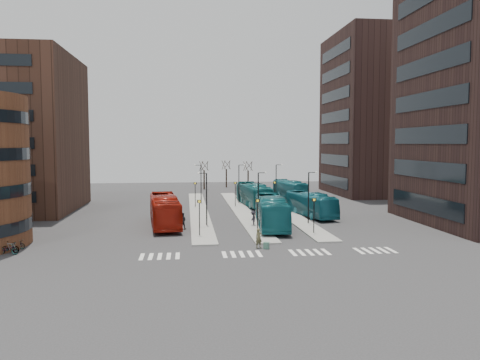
{
  "coord_description": "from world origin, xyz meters",
  "views": [
    {
      "loc": [
        -5.71,
        -35.45,
        9.53
      ],
      "look_at": [
        0.95,
        22.23,
        5.0
      ],
      "focal_mm": 35.0,
      "sensor_mm": 36.0,
      "label": 1
    }
  ],
  "objects": [
    {
      "name": "bicycle_far",
      "position": [
        -21.0,
        8.42,
        0.4
      ],
      "size": [
        1.62,
        1.0,
        0.8
      ],
      "primitive_type": "imported",
      "rotation": [
        0.0,
        0.0,
        1.24
      ],
      "color": "gray",
      "rests_on": "ground"
    },
    {
      "name": "commuter_a",
      "position": [
        -6.18,
        16.48,
        0.92
      ],
      "size": [
        0.98,
        0.81,
        1.85
      ],
      "primitive_type": "imported",
      "rotation": [
        0.0,
        0.0,
        3.01
      ],
      "color": "black",
      "rests_on": "ground"
    },
    {
      "name": "crosswalk_stripes",
      "position": [
        1.75,
        4.0,
        0.01
      ],
      "size": [
        22.35,
        2.4,
        0.01
      ],
      "color": "silver",
      "rests_on": "ground"
    },
    {
      "name": "teal_bus_a",
      "position": [
        3.91,
        16.55,
        1.78
      ],
      "size": [
        4.22,
        13.04,
        3.57
      ],
      "primitive_type": "imported",
      "rotation": [
        0.0,
        0.0,
        -0.1
      ],
      "color": "#146068",
      "rests_on": "ground"
    },
    {
      "name": "bicycle_near",
      "position": [
        -21.0,
        6.18,
        0.49
      ],
      "size": [
        1.97,
        1.05,
        0.98
      ],
      "primitive_type": "imported",
      "rotation": [
        0.0,
        0.0,
        1.35
      ],
      "color": "gray",
      "rests_on": "ground"
    },
    {
      "name": "red_bus",
      "position": [
        -8.24,
        18.97,
        1.79
      ],
      "size": [
        4.26,
        13.09,
        3.58
      ],
      "primitive_type": "imported",
      "rotation": [
        0.0,
        0.0,
        0.1
      ],
      "color": "#9B170B",
      "rests_on": "ground"
    },
    {
      "name": "ground",
      "position": [
        0.0,
        0.0,
        0.0
      ],
      "size": [
        160.0,
        160.0,
        0.0
      ],
      "primitive_type": "plane",
      "color": "#2A2A2D",
      "rests_on": "ground"
    },
    {
      "name": "commuter_b",
      "position": [
        3.0,
        16.85,
        0.89
      ],
      "size": [
        0.6,
        1.1,
        1.77
      ],
      "primitive_type": "imported",
      "rotation": [
        0.0,
        0.0,
        1.4
      ],
      "color": "black",
      "rests_on": "ground"
    },
    {
      "name": "teal_bus_c",
      "position": [
        10.51,
        24.06,
        1.57
      ],
      "size": [
        4.51,
        11.54,
        3.14
      ],
      "primitive_type": "imported",
      "rotation": [
        0.0,
        0.0,
        0.17
      ],
      "color": "#155E6D",
      "rests_on": "ground"
    },
    {
      "name": "lamp_posts",
      "position": [
        2.64,
        28.0,
        3.58
      ],
      "size": [
        14.04,
        20.24,
        6.12
      ],
      "color": "black",
      "rests_on": "ground"
    },
    {
      "name": "island_left",
      "position": [
        -4.0,
        30.0,
        0.07
      ],
      "size": [
        2.5,
        45.0,
        0.15
      ],
      "primitive_type": "cube",
      "color": "gray",
      "rests_on": "ground"
    },
    {
      "name": "island_mid",
      "position": [
        2.0,
        30.0,
        0.07
      ],
      "size": [
        2.5,
        45.0,
        0.15
      ],
      "primitive_type": "cube",
      "color": "gray",
      "rests_on": "ground"
    },
    {
      "name": "teal_bus_b",
      "position": [
        4.53,
        35.01,
        1.73
      ],
      "size": [
        4.09,
        12.66,
        3.46
      ],
      "primitive_type": "imported",
      "rotation": [
        0.0,
        0.0,
        0.1
      ],
      "color": "#12595E",
      "rests_on": "ground"
    },
    {
      "name": "sign_poles",
      "position": [
        1.6,
        23.0,
        2.41
      ],
      "size": [
        12.45,
        22.12,
        3.65
      ],
      "color": "black",
      "rests_on": "ground"
    },
    {
      "name": "island_right",
      "position": [
        8.0,
        30.0,
        0.07
      ],
      "size": [
        2.5,
        45.0,
        0.15
      ],
      "primitive_type": "cube",
      "color": "gray",
      "rests_on": "ground"
    },
    {
      "name": "traveller",
      "position": [
        0.83,
        6.19,
        0.9
      ],
      "size": [
        0.77,
        0.63,
        1.81
      ],
      "primitive_type": "imported",
      "rotation": [
        0.0,
        0.0,
        0.34
      ],
      "color": "brown",
      "rests_on": "ground"
    },
    {
      "name": "bare_trees",
      "position": [
        2.67,
        62.67,
        2.72
      ],
      "size": [
        10.97,
        8.14,
        5.9
      ],
      "color": "black",
      "rests_on": "ground"
    },
    {
      "name": "bicycle_mid",
      "position": [
        -21.0,
        6.68,
        0.51
      ],
      "size": [
        1.77,
        0.93,
        1.02
      ],
      "primitive_type": "imported",
      "rotation": [
        0.0,
        0.0,
        1.29
      ],
      "color": "gray",
      "rests_on": "ground"
    },
    {
      "name": "commuter_c",
      "position": [
        1.91,
        17.29,
        0.91
      ],
      "size": [
        0.75,
        1.22,
        1.81
      ],
      "primitive_type": "imported",
      "rotation": [
        0.0,
        0.0,
        4.78
      ],
      "color": "black",
      "rests_on": "ground"
    },
    {
      "name": "tower_far",
      "position": [
        31.98,
        50.0,
        15.0
      ],
      "size": [
        20.12,
        20.0,
        30.0
      ],
      "color": "#321F1C",
      "rests_on": "ground"
    },
    {
      "name": "suitcase",
      "position": [
        1.46,
        5.77,
        0.3
      ],
      "size": [
        0.6,
        0.55,
        0.61
      ],
      "primitive_type": "cube",
      "rotation": [
        0.0,
        0.0,
        -0.43
      ],
      "color": "navy",
      "rests_on": "ground"
    },
    {
      "name": "teal_bus_d",
      "position": [
        12.38,
        44.67,
        1.55
      ],
      "size": [
        4.18,
        11.37,
        3.1
      ],
      "primitive_type": "imported",
      "rotation": [
        0.0,
        0.0,
        0.15
      ],
      "color": "#166470",
      "rests_on": "ground"
    }
  ]
}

